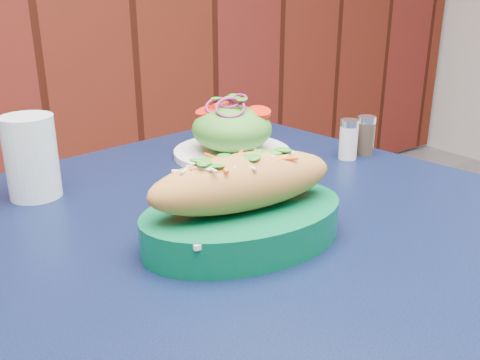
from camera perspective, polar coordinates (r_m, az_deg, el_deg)
cafe_table at (r=0.80m, az=0.21°, el=-9.11°), size 0.91×0.91×0.75m
banh_mi_basket at (r=0.66m, az=0.34°, el=-2.71°), size 0.28×0.20×0.12m
salad_plate at (r=0.99m, az=-0.87°, el=5.00°), size 0.22×0.22×0.11m
water_glass at (r=0.85m, az=-21.37°, el=2.29°), size 0.08×0.08×0.12m
salt_shaker at (r=1.00m, az=11.50°, el=4.27°), size 0.03×0.03×0.07m
pepper_shaker at (r=1.03m, az=13.25°, el=4.64°), size 0.03×0.03×0.07m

